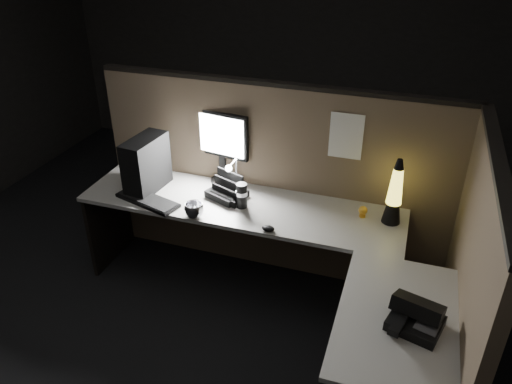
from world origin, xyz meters
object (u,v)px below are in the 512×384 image
(pc_tower, at_px, (146,164))
(monitor, at_px, (222,140))
(keyboard, at_px, (148,200))
(lava_lamp, at_px, (394,197))
(desk_phone, at_px, (415,317))

(pc_tower, height_order, monitor, monitor)
(keyboard, bearing_deg, lava_lamp, 25.82)
(pc_tower, height_order, lava_lamp, lava_lamp)
(pc_tower, bearing_deg, lava_lamp, 9.31)
(lava_lamp, height_order, desk_phone, lava_lamp)
(desk_phone, bearing_deg, pc_tower, 173.10)
(keyboard, bearing_deg, desk_phone, -3.10)
(keyboard, xyz_separation_m, desk_phone, (1.86, -0.65, 0.04))
(pc_tower, bearing_deg, keyboard, -58.09)
(monitor, distance_m, keyboard, 0.69)
(lava_lamp, bearing_deg, pc_tower, -176.40)
(pc_tower, distance_m, monitor, 0.58)
(monitor, relative_size, desk_phone, 1.83)
(pc_tower, bearing_deg, monitor, 38.16)
(pc_tower, relative_size, lava_lamp, 0.88)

